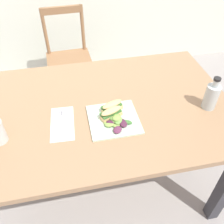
% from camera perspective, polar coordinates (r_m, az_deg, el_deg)
% --- Properties ---
extents(ground_plane, '(9.43, 9.43, 0.00)m').
position_cam_1_polar(ground_plane, '(1.85, -5.67, -18.63)').
color(ground_plane, gray).
extents(dining_table, '(1.43, 0.94, 0.74)m').
position_cam_1_polar(dining_table, '(1.41, -2.23, -1.91)').
color(dining_table, '#997551').
rests_on(dining_table, ground).
extents(chair_wooden_far, '(0.42, 0.42, 0.87)m').
position_cam_1_polar(chair_wooden_far, '(2.36, -10.05, 12.24)').
color(chair_wooden_far, '#8E6642').
rests_on(chair_wooden_far, ground).
extents(plate_lunch, '(0.25, 0.25, 0.01)m').
position_cam_1_polar(plate_lunch, '(1.25, 0.38, -1.72)').
color(plate_lunch, beige).
rests_on(plate_lunch, dining_table).
extents(sandwich_half_front, '(0.12, 0.09, 0.06)m').
position_cam_1_polar(sandwich_half_front, '(1.24, -0.20, -0.22)').
color(sandwich_half_front, '#DBB270').
rests_on(sandwich_half_front, plate_lunch).
extents(sandwich_half_back, '(0.12, 0.09, 0.06)m').
position_cam_1_polar(sandwich_half_back, '(1.27, 0.01, 1.34)').
color(sandwich_half_back, '#DBB270').
rests_on(sandwich_half_back, plate_lunch).
extents(salad_mixed_greens, '(0.15, 0.15, 0.04)m').
position_cam_1_polar(salad_mixed_greens, '(1.21, 1.12, -2.27)').
color(salad_mixed_greens, '#84A84C').
rests_on(salad_mixed_greens, plate_lunch).
extents(napkin_folded, '(0.13, 0.25, 0.00)m').
position_cam_1_polar(napkin_folded, '(1.26, -11.50, -2.73)').
color(napkin_folded, silver).
rests_on(napkin_folded, dining_table).
extents(fork_on_napkin, '(0.03, 0.19, 0.00)m').
position_cam_1_polar(fork_on_napkin, '(1.27, -11.56, -2.07)').
color(fork_on_napkin, silver).
rests_on(fork_on_napkin, napkin_folded).
extents(bottle_cold_brew, '(0.07, 0.07, 0.19)m').
position_cam_1_polar(bottle_cold_brew, '(1.39, 22.05, 3.16)').
color(bottle_cold_brew, black).
rests_on(bottle_cold_brew, dining_table).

